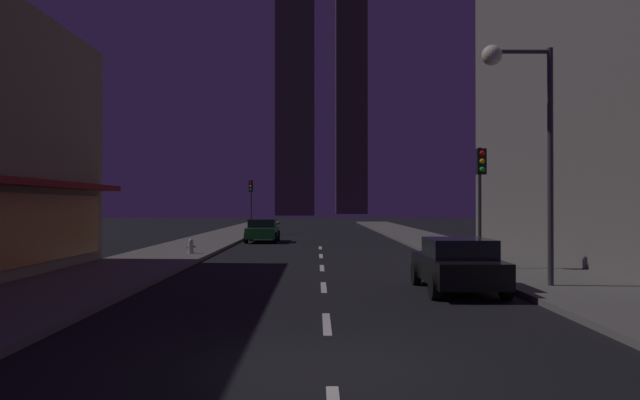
# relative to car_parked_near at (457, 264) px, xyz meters

# --- Properties ---
(ground_plane) EXTENTS (78.00, 136.00, 0.10)m
(ground_plane) POSITION_rel_car_parked_near_xyz_m (-3.60, 24.46, -0.79)
(ground_plane) COLOR black
(sidewalk_right) EXTENTS (4.00, 76.00, 0.15)m
(sidewalk_right) POSITION_rel_car_parked_near_xyz_m (3.40, 24.46, -0.67)
(sidewalk_right) COLOR #605E59
(sidewalk_right) RESTS_ON ground
(sidewalk_left) EXTENTS (4.00, 76.00, 0.15)m
(sidewalk_left) POSITION_rel_car_parked_near_xyz_m (-10.60, 24.46, -0.67)
(sidewalk_left) COLOR #605E59
(sidewalk_left) RESTS_ON ground
(lane_marking_center) EXTENTS (0.16, 28.20, 0.01)m
(lane_marking_center) POSITION_rel_car_parked_near_xyz_m (-3.60, 3.46, -0.73)
(lane_marking_center) COLOR silver
(lane_marking_center) RESTS_ON ground
(skyscraper_distant_tall) EXTENTS (8.57, 8.59, 61.24)m
(skyscraper_distant_tall) POSITION_rel_car_parked_near_xyz_m (-8.59, 118.38, 29.88)
(skyscraper_distant_tall) COLOR brown
(skyscraper_distant_tall) RESTS_ON ground
(skyscraper_distant_mid) EXTENTS (8.12, 5.11, 68.58)m
(skyscraper_distant_mid) POSITION_rel_car_parked_near_xyz_m (5.26, 140.23, 33.55)
(skyscraper_distant_mid) COLOR #504C3C
(skyscraper_distant_mid) RESTS_ON ground
(car_parked_near) EXTENTS (1.98, 4.24, 1.45)m
(car_parked_near) POSITION_rel_car_parked_near_xyz_m (0.00, 0.00, 0.00)
(car_parked_near) COLOR black
(car_parked_near) RESTS_ON ground
(car_parked_far) EXTENTS (1.98, 4.24, 1.45)m
(car_parked_far) POSITION_rel_car_parked_near_xyz_m (-7.20, 21.65, 0.00)
(car_parked_far) COLOR #1E722D
(car_parked_far) RESTS_ON ground
(fire_hydrant_far_left) EXTENTS (0.42, 0.30, 0.65)m
(fire_hydrant_far_left) POSITION_rel_car_parked_near_xyz_m (-9.50, 11.07, -0.29)
(fire_hydrant_far_left) COLOR #B2B2B2
(fire_hydrant_far_left) RESTS_ON sidewalk_left
(traffic_light_near_right) EXTENTS (0.32, 0.48, 4.20)m
(traffic_light_near_right) POSITION_rel_car_parked_near_xyz_m (1.90, 4.63, 2.45)
(traffic_light_near_right) COLOR #2D2D2D
(traffic_light_near_right) RESTS_ON sidewalk_right
(traffic_light_far_left) EXTENTS (0.32, 0.48, 4.20)m
(traffic_light_far_left) POSITION_rel_car_parked_near_xyz_m (-9.10, 32.26, 2.45)
(traffic_light_far_left) COLOR #2D2D2D
(traffic_light_far_left) RESTS_ON sidewalk_left
(street_lamp_right) EXTENTS (1.96, 0.56, 6.58)m
(street_lamp_right) POSITION_rel_car_parked_near_xyz_m (1.78, 0.20, 4.33)
(street_lamp_right) COLOR #38383D
(street_lamp_right) RESTS_ON sidewalk_right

